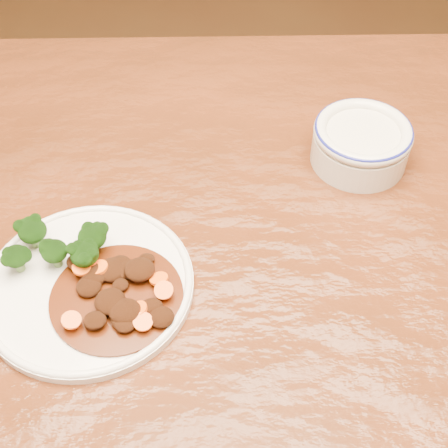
{
  "coord_description": "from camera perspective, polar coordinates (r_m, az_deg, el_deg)",
  "views": [
    {
      "loc": [
        -0.04,
        -0.5,
        1.34
      ],
      "look_at": [
        -0.05,
        0.0,
        0.77
      ],
      "focal_mm": 50.0,
      "sensor_mm": 36.0,
      "label": 1
    }
  ],
  "objects": [
    {
      "name": "dip_bowl",
      "position": [
        0.86,
        12.43,
        7.34
      ],
      "size": [
        0.13,
        0.13,
        0.06
      ],
      "rotation": [
        0.0,
        0.0,
        0.27
      ],
      "color": "beige",
      "rests_on": "dining_table"
    },
    {
      "name": "dining_table",
      "position": [
        0.83,
        3.26,
        -4.74
      ],
      "size": [
        1.53,
        0.94,
        0.75
      ],
      "rotation": [
        0.0,
        0.0,
        0.03
      ],
      "color": "#54240E",
      "rests_on": "ground"
    },
    {
      "name": "dinner_plate",
      "position": [
        0.73,
        -12.3,
        -5.44
      ],
      "size": [
        0.24,
        0.24,
        0.02
      ],
      "rotation": [
        0.0,
        0.0,
        -0.15
      ],
      "color": "white",
      "rests_on": "dining_table"
    },
    {
      "name": "mince_stew",
      "position": [
        0.7,
        -9.68,
        -6.16
      ],
      "size": [
        0.15,
        0.15,
        0.03
      ],
      "color": "#481707",
      "rests_on": "dinner_plate"
    },
    {
      "name": "broccoli_florets",
      "position": [
        0.74,
        -14.9,
        -1.88
      ],
      "size": [
        0.11,
        0.07,
        0.04
      ],
      "color": "#5F8444",
      "rests_on": "dinner_plate"
    }
  ]
}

